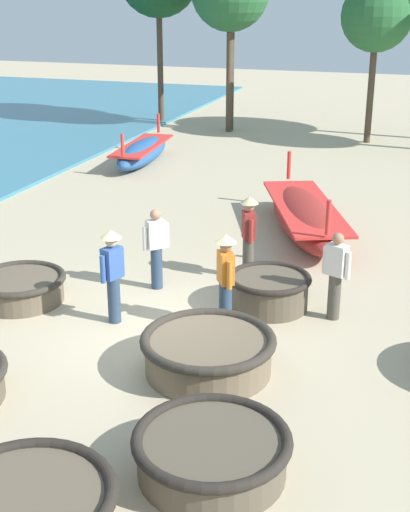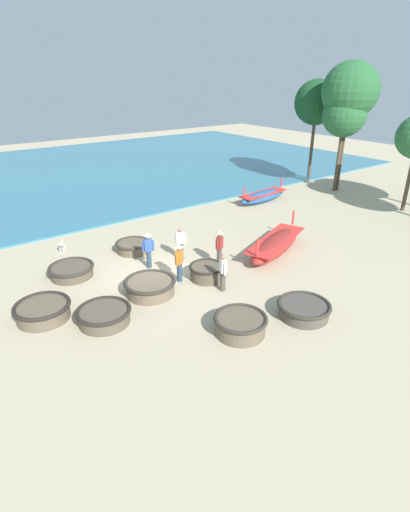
{
  "view_description": "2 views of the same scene",
  "coord_description": "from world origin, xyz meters",
  "px_view_note": "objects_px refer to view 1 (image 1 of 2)",
  "views": [
    {
      "loc": [
        4.27,
        -9.97,
        5.41
      ],
      "look_at": [
        0.56,
        1.11,
        0.99
      ],
      "focal_mm": 50.0,
      "sensor_mm": 36.0,
      "label": 1
    },
    {
      "loc": [
        13.57,
        -7.43,
        7.92
      ],
      "look_at": [
        1.26,
        1.68,
        0.86
      ],
      "focal_mm": 28.0,
      "sensor_mm": 36.0,
      "label": 2
    }
  ],
  "objects_px": {
    "long_boat_ochre_hull": "(142,152)",
    "fisherman_standing_right": "(226,275)",
    "coracle_beside_post": "(24,512)",
    "coracle_far_left": "(212,452)",
    "coracle_front_left": "(20,287)",
    "fisherman_standing_left": "(156,247)",
    "tree_right_mid": "(377,17)",
    "coracle_front_right": "(208,352)",
    "fisherman_hauling": "(336,274)",
    "long_boat_white_hull": "(305,216)",
    "fisherman_by_coracle": "(249,232)",
    "coracle_tilted": "(269,290)",
    "fisherman_crouching": "(113,270)"
  },
  "relations": [
    {
      "from": "coracle_far_left",
      "to": "coracle_front_left",
      "type": "bearing_deg",
      "value": 143.37
    },
    {
      "from": "fisherman_standing_left",
      "to": "tree_right_mid",
      "type": "xyz_separation_m",
      "value": [
        2.24,
        15.23,
        3.61
      ]
    },
    {
      "from": "long_boat_ochre_hull",
      "to": "fisherman_standing_right",
      "type": "distance_m",
      "value": 12.27
    },
    {
      "from": "coracle_beside_post",
      "to": "coracle_far_left",
      "type": "xyz_separation_m",
      "value": [
        1.51,
        1.63,
        -0.03
      ]
    },
    {
      "from": "long_boat_ochre_hull",
      "to": "fisherman_standing_right",
      "type": "height_order",
      "value": "fisherman_standing_right"
    },
    {
      "from": "coracle_front_left",
      "to": "fisherman_hauling",
      "type": "distance_m",
      "value": 5.69
    },
    {
      "from": "coracle_beside_post",
      "to": "tree_right_mid",
      "type": "relative_size",
      "value": 0.34
    },
    {
      "from": "coracle_beside_post",
      "to": "coracle_far_left",
      "type": "height_order",
      "value": "coracle_beside_post"
    },
    {
      "from": "coracle_front_right",
      "to": "tree_right_mid",
      "type": "height_order",
      "value": "tree_right_mid"
    },
    {
      "from": "coracle_beside_post",
      "to": "fisherman_standing_left",
      "type": "xyz_separation_m",
      "value": [
        -1.21,
        6.61,
        0.51
      ]
    },
    {
      "from": "coracle_beside_post",
      "to": "long_boat_ochre_hull",
      "type": "xyz_separation_m",
      "value": [
        -5.54,
        16.04,
        0.06
      ]
    },
    {
      "from": "coracle_front_left",
      "to": "coracle_far_left",
      "type": "height_order",
      "value": "coracle_far_left"
    },
    {
      "from": "fisherman_standing_left",
      "to": "fisherman_hauling",
      "type": "xyz_separation_m",
      "value": [
        3.41,
        -0.27,
        0.0
      ]
    },
    {
      "from": "coracle_far_left",
      "to": "fisherman_crouching",
      "type": "bearing_deg",
      "value": 130.2
    },
    {
      "from": "long_boat_ochre_hull",
      "to": "fisherman_standing_left",
      "type": "height_order",
      "value": "fisherman_standing_left"
    },
    {
      "from": "tree_right_mid",
      "to": "coracle_front_right",
      "type": "bearing_deg",
      "value": -91.0
    },
    {
      "from": "coracle_far_left",
      "to": "fisherman_hauling",
      "type": "xyz_separation_m",
      "value": [
        0.7,
        4.7,
        0.54
      ]
    },
    {
      "from": "long_boat_ochre_hull",
      "to": "fisherman_hauling",
      "type": "relative_size",
      "value": 2.65
    },
    {
      "from": "fisherman_crouching",
      "to": "fisherman_by_coracle",
      "type": "height_order",
      "value": "same"
    },
    {
      "from": "fisherman_standing_left",
      "to": "fisherman_hauling",
      "type": "distance_m",
      "value": 3.43
    },
    {
      "from": "coracle_front_left",
      "to": "fisherman_crouching",
      "type": "relative_size",
      "value": 1.01
    },
    {
      "from": "fisherman_standing_left",
      "to": "coracle_front_right",
      "type": "bearing_deg",
      "value": -54.66
    },
    {
      "from": "fisherman_by_coracle",
      "to": "coracle_tilted",
      "type": "bearing_deg",
      "value": -59.55
    },
    {
      "from": "fisherman_standing_left",
      "to": "fisherman_standing_right",
      "type": "distance_m",
      "value": 2.12
    },
    {
      "from": "coracle_tilted",
      "to": "coracle_far_left",
      "type": "height_order",
      "value": "coracle_tilted"
    },
    {
      "from": "coracle_front_left",
      "to": "long_boat_ochre_hull",
      "type": "relative_size",
      "value": 0.4
    },
    {
      "from": "coracle_front_right",
      "to": "fisherman_by_coracle",
      "type": "xyz_separation_m",
      "value": [
        -0.42,
        3.78,
        0.63
      ]
    },
    {
      "from": "coracle_beside_post",
      "to": "long_boat_white_hull",
      "type": "bearing_deg",
      "value": 85.48
    },
    {
      "from": "coracle_front_right",
      "to": "coracle_far_left",
      "type": "height_order",
      "value": "coracle_front_right"
    },
    {
      "from": "long_boat_white_hull",
      "to": "fisherman_by_coracle",
      "type": "distance_m",
      "value": 3.12
    },
    {
      "from": "fisherman_hauling",
      "to": "coracle_beside_post",
      "type": "bearing_deg",
      "value": -109.23
    },
    {
      "from": "coracle_far_left",
      "to": "tree_right_mid",
      "type": "distance_m",
      "value": 20.64
    },
    {
      "from": "coracle_beside_post",
      "to": "coracle_far_left",
      "type": "bearing_deg",
      "value": 47.12
    },
    {
      "from": "fisherman_crouching",
      "to": "coracle_far_left",
      "type": "bearing_deg",
      "value": -49.8
    },
    {
      "from": "coracle_front_left",
      "to": "tree_right_mid",
      "type": "height_order",
      "value": "tree_right_mid"
    },
    {
      "from": "fisherman_hauling",
      "to": "fisherman_standing_right",
      "type": "bearing_deg",
      "value": -150.82
    },
    {
      "from": "coracle_tilted",
      "to": "tree_right_mid",
      "type": "height_order",
      "value": "tree_right_mid"
    },
    {
      "from": "fisherman_by_coracle",
      "to": "long_boat_ochre_hull",
      "type": "bearing_deg",
      "value": 124.93
    },
    {
      "from": "fisherman_standing_left",
      "to": "tree_right_mid",
      "type": "distance_m",
      "value": 15.82
    },
    {
      "from": "fisherman_standing_left",
      "to": "fisherman_crouching",
      "type": "relative_size",
      "value": 0.94
    },
    {
      "from": "fisherman_crouching",
      "to": "fisherman_standing_right",
      "type": "bearing_deg",
      "value": 11.87
    },
    {
      "from": "fisherman_crouching",
      "to": "long_boat_ochre_hull",
      "type": "bearing_deg",
      "value": 110.84
    },
    {
      "from": "long_boat_ochre_hull",
      "to": "long_boat_white_hull",
      "type": "height_order",
      "value": "long_boat_white_hull"
    },
    {
      "from": "long_boat_white_hull",
      "to": "coracle_front_right",
      "type": "bearing_deg",
      "value": -91.04
    },
    {
      "from": "coracle_front_right",
      "to": "coracle_tilted",
      "type": "relative_size",
      "value": 1.35
    },
    {
      "from": "coracle_front_right",
      "to": "long_boat_white_hull",
      "type": "distance_m",
      "value": 6.81
    },
    {
      "from": "fisherman_standing_left",
      "to": "long_boat_ochre_hull",
      "type": "bearing_deg",
      "value": 114.68
    },
    {
      "from": "coracle_front_left",
      "to": "long_boat_ochre_hull",
      "type": "height_order",
      "value": "long_boat_ochre_hull"
    },
    {
      "from": "long_boat_white_hull",
      "to": "fisherman_standing_right",
      "type": "height_order",
      "value": "fisherman_standing_right"
    },
    {
      "from": "coracle_tilted",
      "to": "fisherman_by_coracle",
      "type": "xyz_separation_m",
      "value": [
        -0.73,
        1.25,
        0.62
      ]
    }
  ]
}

